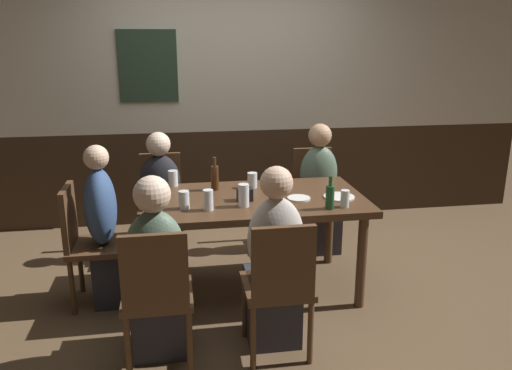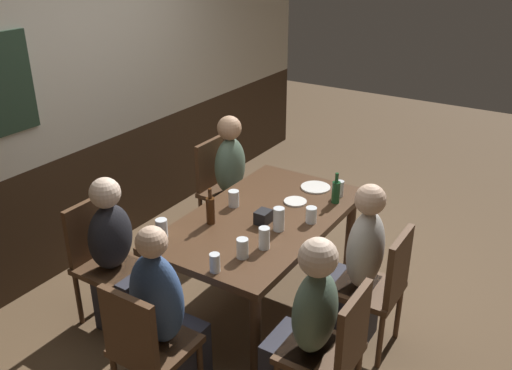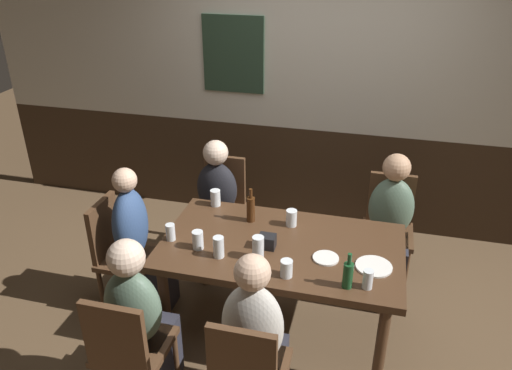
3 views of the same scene
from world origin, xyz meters
name	(u,v)px [view 2 (image 2 of 3)]	position (x,y,z in m)	size (l,w,h in m)	color
ground_plane	(262,303)	(0.00, 0.00, 0.00)	(12.00, 12.00, 0.00)	brown
wall_back	(86,101)	(-0.01, 1.65, 1.30)	(6.40, 0.13, 2.60)	#332316
dining_table	(263,226)	(0.00, 0.00, 0.66)	(1.59, 0.92, 0.74)	#472D1C
chair_left_near	(333,348)	(-0.70, -0.87, 0.50)	(0.40, 0.40, 0.88)	#513521
chair_left_far	(101,256)	(-0.70, 0.87, 0.50)	(0.40, 0.40, 0.88)	#513521
chair_mid_near	(380,284)	(0.00, -0.87, 0.50)	(0.40, 0.40, 0.88)	#513521
chair_head_west	(146,344)	(-1.21, 0.00, 0.50)	(0.40, 0.40, 0.88)	#513521
chair_right_far	(220,184)	(0.70, 0.87, 0.50)	(0.40, 0.40, 0.88)	#513521
person_left_near	(306,340)	(-0.70, -0.71, 0.48)	(0.34, 0.37, 1.14)	#2D2D38
person_left_far	(119,266)	(-0.70, 0.71, 0.47)	(0.34, 0.37, 1.11)	#2D2D38
person_mid_near	(356,277)	(0.00, -0.71, 0.49)	(0.34, 0.37, 1.16)	#2D2D38
person_head_west	(165,329)	(-1.05, 0.00, 0.49)	(0.37, 0.34, 1.17)	#2D2D38
person_right_far	(235,189)	(0.70, 0.71, 0.49)	(0.34, 0.37, 1.14)	#2D2D38
tumbler_short	(215,264)	(-0.73, -0.12, 0.79)	(0.06, 0.06, 0.12)	silver
pint_glass_stout	(242,249)	(-0.52, -0.18, 0.79)	(0.07, 0.07, 0.13)	silver
pint_glass_amber	(162,229)	(-0.59, 0.40, 0.80)	(0.08, 0.08, 0.12)	silver
tumbler_water	(264,239)	(-0.36, -0.23, 0.80)	(0.07, 0.07, 0.14)	silver
beer_glass_half	(234,199)	(0.02, 0.25, 0.79)	(0.08, 0.08, 0.12)	silver
highball_clear	(340,189)	(0.57, -0.32, 0.79)	(0.06, 0.06, 0.12)	silver
pint_glass_pale	(311,216)	(0.10, -0.32, 0.79)	(0.08, 0.08, 0.11)	silver
beer_glass_tall	(279,220)	(-0.11, -0.19, 0.81)	(0.07, 0.07, 0.16)	silver
beer_bottle_green	(336,191)	(0.46, -0.34, 0.83)	(0.06, 0.06, 0.23)	#194723
beer_bottle_brown	(211,210)	(-0.27, 0.24, 0.84)	(0.06, 0.06, 0.26)	#42230F
plate_white_large	(316,187)	(0.60, -0.11, 0.75)	(0.23, 0.23, 0.01)	white
plate_white_small	(295,202)	(0.30, -0.09, 0.75)	(0.17, 0.17, 0.01)	white
condiment_caddy	(263,217)	(-0.09, -0.06, 0.79)	(0.11, 0.09, 0.09)	black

